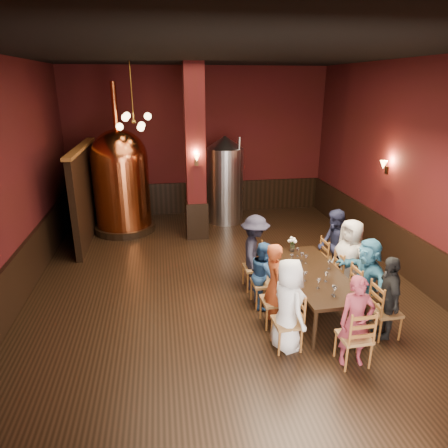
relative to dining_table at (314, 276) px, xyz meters
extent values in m
plane|color=black|center=(-1.45, 1.30, -0.69)|extent=(10.00, 10.00, 0.00)
plane|color=black|center=(-1.45, 1.30, 3.81)|extent=(10.00, 10.00, 0.00)
cube|color=#400D11|center=(-1.45, 6.30, 1.56)|extent=(8.00, 0.02, 4.50)
cube|color=#400D11|center=(-1.45, -3.70, 1.56)|extent=(8.00, 0.02, 4.50)
cube|color=#400D11|center=(-5.45, 1.30, 1.56)|extent=(0.02, 10.00, 4.50)
cube|color=#400D11|center=(2.55, 1.30, 1.56)|extent=(0.02, 10.00, 4.50)
cube|color=black|center=(2.51, 1.30, -0.19)|extent=(0.08, 9.90, 1.00)
cube|color=black|center=(-1.45, 6.26, -0.19)|extent=(7.90, 0.08, 1.00)
cube|color=black|center=(-5.41, 1.30, -0.19)|extent=(0.08, 9.90, 1.00)
cube|color=#400D11|center=(-1.75, 4.10, 1.56)|extent=(0.58, 0.58, 4.50)
cube|color=black|center=(-4.65, 4.50, 0.51)|extent=(0.22, 3.50, 2.40)
cube|color=black|center=(0.00, 0.00, 0.03)|extent=(1.07, 2.43, 0.06)
cylinder|color=black|center=(-0.41, -1.15, -0.34)|extent=(0.07, 0.07, 0.69)
cylinder|color=black|center=(0.47, -1.13, -0.34)|extent=(0.07, 0.07, 0.69)
cylinder|color=black|center=(-0.47, 1.13, -0.34)|extent=(0.07, 0.07, 0.69)
cylinder|color=black|center=(0.41, 1.15, -0.34)|extent=(0.07, 0.07, 0.69)
imported|color=white|center=(-0.82, -1.02, 0.07)|extent=(0.63, 0.83, 1.52)
imported|color=#9F3E1B|center=(-0.84, -0.36, 0.07)|extent=(0.36, 0.55, 1.51)
imported|color=navy|center=(-0.86, 0.30, -0.05)|extent=(0.37, 0.65, 1.27)
imported|color=black|center=(-0.88, 0.97, 0.09)|extent=(0.83, 1.13, 1.56)
imported|color=black|center=(0.88, -0.97, 0.03)|extent=(0.53, 0.90, 1.43)
imported|color=teal|center=(0.86, -0.30, 0.05)|extent=(0.68, 1.42, 1.47)
imported|color=beige|center=(0.84, 0.36, 0.11)|extent=(0.76, 0.91, 1.59)
imported|color=#1C1F38|center=(0.82, 1.02, 0.10)|extent=(0.52, 0.83, 1.58)
imported|color=maroon|center=(0.05, -1.55, 0.02)|extent=(0.55, 0.39, 1.42)
cylinder|color=black|center=(-3.75, 4.91, -0.59)|extent=(1.71, 1.71, 0.19)
cylinder|color=#CD602F|center=(-3.75, 4.91, 0.45)|extent=(1.89, 1.89, 1.90)
sphere|color=#CD602F|center=(-3.75, 4.91, 1.41)|extent=(1.52, 1.52, 1.52)
cylinder|color=#CD602F|center=(-3.75, 4.91, 2.74)|extent=(0.15, 0.15, 1.24)
cylinder|color=#B2B2B7|center=(-0.79, 5.27, 0.42)|extent=(1.41, 1.41, 2.22)
cone|color=#B2B2B7|center=(-0.79, 5.27, 1.71)|extent=(1.07, 1.07, 0.36)
cylinder|color=#B2B2B7|center=(-0.43, 4.91, 0.65)|extent=(0.07, 0.07, 2.49)
cylinder|color=white|center=(-0.09, 1.00, 0.14)|extent=(0.09, 0.09, 0.16)
camera|label=1|loc=(-2.65, -6.19, 3.31)|focal=32.00mm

